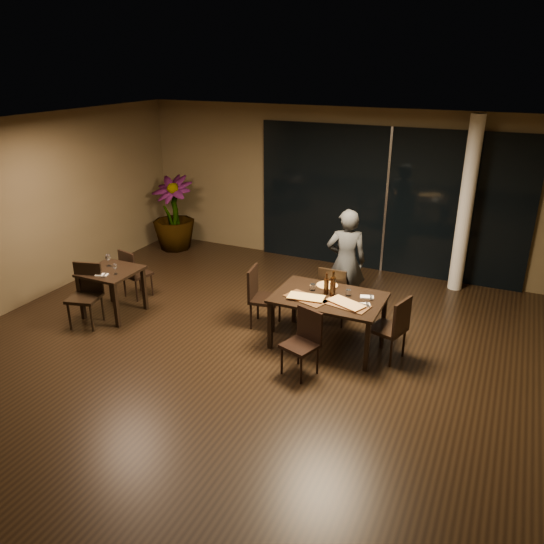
{
  "coord_description": "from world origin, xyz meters",
  "views": [
    {
      "loc": [
        3.09,
        -5.57,
        3.81
      ],
      "look_at": [
        0.22,
        0.61,
        1.05
      ],
      "focal_mm": 35.0,
      "sensor_mm": 36.0,
      "label": 1
    }
  ],
  "objects_px": {
    "chair_main_right": "(393,326)",
    "bottle_a": "(326,284)",
    "chair_side_near": "(86,291)",
    "bottle_c": "(333,283)",
    "potted_plant": "(173,213)",
    "chair_main_near": "(304,339)",
    "diner": "(346,262)",
    "main_table": "(329,301)",
    "side_table": "(112,278)",
    "chair_main_left": "(260,294)",
    "chair_main_far": "(334,292)",
    "chair_side_far": "(133,271)",
    "bottle_b": "(332,288)"
  },
  "relations": [
    {
      "from": "chair_main_right",
      "to": "bottle_a",
      "type": "distance_m",
      "value": 1.06
    },
    {
      "from": "chair_side_near",
      "to": "bottle_c",
      "type": "height_order",
      "value": "bottle_c"
    },
    {
      "from": "chair_side_near",
      "to": "potted_plant",
      "type": "relative_size",
      "value": 0.61
    },
    {
      "from": "chair_main_near",
      "to": "chair_main_right",
      "type": "bearing_deg",
      "value": 57.58
    },
    {
      "from": "potted_plant",
      "to": "diner",
      "type": "bearing_deg",
      "value": -18.25
    },
    {
      "from": "main_table",
      "to": "chair_main_right",
      "type": "distance_m",
      "value": 0.94
    },
    {
      "from": "diner",
      "to": "potted_plant",
      "type": "distance_m",
      "value": 4.43
    },
    {
      "from": "side_table",
      "to": "potted_plant",
      "type": "distance_m",
      "value": 3.17
    },
    {
      "from": "potted_plant",
      "to": "bottle_c",
      "type": "height_order",
      "value": "potted_plant"
    },
    {
      "from": "chair_side_near",
      "to": "bottle_a",
      "type": "bearing_deg",
      "value": 0.15
    },
    {
      "from": "potted_plant",
      "to": "bottle_a",
      "type": "height_order",
      "value": "potted_plant"
    },
    {
      "from": "main_table",
      "to": "chair_main_left",
      "type": "relative_size",
      "value": 1.61
    },
    {
      "from": "chair_side_near",
      "to": "chair_main_far",
      "type": "bearing_deg",
      "value": 9.18
    },
    {
      "from": "chair_side_near",
      "to": "bottle_c",
      "type": "bearing_deg",
      "value": 0.32
    },
    {
      "from": "chair_side_far",
      "to": "bottle_b",
      "type": "relative_size",
      "value": 3.03
    },
    {
      "from": "potted_plant",
      "to": "bottle_b",
      "type": "bearing_deg",
      "value": -30.1
    },
    {
      "from": "chair_main_right",
      "to": "chair_side_near",
      "type": "height_order",
      "value": "chair_side_near"
    },
    {
      "from": "chair_main_right",
      "to": "potted_plant",
      "type": "relative_size",
      "value": 0.59
    },
    {
      "from": "chair_side_far",
      "to": "bottle_b",
      "type": "height_order",
      "value": "bottle_b"
    },
    {
      "from": "diner",
      "to": "potted_plant",
      "type": "relative_size",
      "value": 1.1
    },
    {
      "from": "chair_main_left",
      "to": "bottle_c",
      "type": "xyz_separation_m",
      "value": [
        1.15,
        -0.04,
        0.4
      ]
    },
    {
      "from": "main_table",
      "to": "chair_main_near",
      "type": "distance_m",
      "value": 0.82
    },
    {
      "from": "chair_main_left",
      "to": "diner",
      "type": "height_order",
      "value": "diner"
    },
    {
      "from": "side_table",
      "to": "chair_side_far",
      "type": "xyz_separation_m",
      "value": [
        -0.1,
        0.63,
        -0.14
      ]
    },
    {
      "from": "chair_main_far",
      "to": "potted_plant",
      "type": "xyz_separation_m",
      "value": [
        -4.19,
        1.88,
        0.25
      ]
    },
    {
      "from": "chair_side_far",
      "to": "chair_side_near",
      "type": "distance_m",
      "value": 1.04
    },
    {
      "from": "chair_main_right",
      "to": "diner",
      "type": "relative_size",
      "value": 0.54
    },
    {
      "from": "chair_side_far",
      "to": "side_table",
      "type": "bearing_deg",
      "value": 113.51
    },
    {
      "from": "main_table",
      "to": "chair_main_right",
      "type": "xyz_separation_m",
      "value": [
        0.92,
        -0.02,
        -0.16
      ]
    },
    {
      "from": "chair_main_left",
      "to": "diner",
      "type": "bearing_deg",
      "value": -54.12
    },
    {
      "from": "bottle_b",
      "to": "bottle_a",
      "type": "bearing_deg",
      "value": 149.12
    },
    {
      "from": "bottle_b",
      "to": "potted_plant",
      "type": "bearing_deg",
      "value": 149.9
    },
    {
      "from": "chair_main_near",
      "to": "chair_side_far",
      "type": "xyz_separation_m",
      "value": [
        -3.46,
        0.93,
        -0.0
      ]
    },
    {
      "from": "bottle_a",
      "to": "diner",
      "type": "bearing_deg",
      "value": 93.02
    },
    {
      "from": "chair_main_near",
      "to": "side_table",
      "type": "bearing_deg",
      "value": -166.35
    },
    {
      "from": "chair_main_left",
      "to": "chair_main_right",
      "type": "distance_m",
      "value": 2.05
    },
    {
      "from": "side_table",
      "to": "bottle_b",
      "type": "bearing_deg",
      "value": 8.25
    },
    {
      "from": "main_table",
      "to": "bottle_b",
      "type": "distance_m",
      "value": 0.22
    },
    {
      "from": "side_table",
      "to": "bottle_a",
      "type": "xyz_separation_m",
      "value": [
        3.34,
        0.56,
        0.28
      ]
    },
    {
      "from": "side_table",
      "to": "diner",
      "type": "bearing_deg",
      "value": 26.62
    },
    {
      "from": "side_table",
      "to": "chair_side_near",
      "type": "bearing_deg",
      "value": -111.09
    },
    {
      "from": "main_table",
      "to": "side_table",
      "type": "distance_m",
      "value": 3.44
    },
    {
      "from": "diner",
      "to": "chair_main_near",
      "type": "bearing_deg",
      "value": 71.75
    },
    {
      "from": "diner",
      "to": "bottle_a",
      "type": "distance_m",
      "value": 1.09
    },
    {
      "from": "chair_side_far",
      "to": "bottle_b",
      "type": "bearing_deg",
      "value": -168.04
    },
    {
      "from": "chair_main_far",
      "to": "bottle_c",
      "type": "xyz_separation_m",
      "value": [
        0.16,
        -0.56,
        0.4
      ]
    },
    {
      "from": "chair_main_near",
      "to": "chair_side_far",
      "type": "bearing_deg",
      "value": -176.35
    },
    {
      "from": "chair_main_far",
      "to": "chair_side_far",
      "type": "height_order",
      "value": "chair_main_far"
    },
    {
      "from": "side_table",
      "to": "chair_side_far",
      "type": "bearing_deg",
      "value": 99.36
    },
    {
      "from": "main_table",
      "to": "chair_main_left",
      "type": "bearing_deg",
      "value": 173.14
    }
  ]
}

